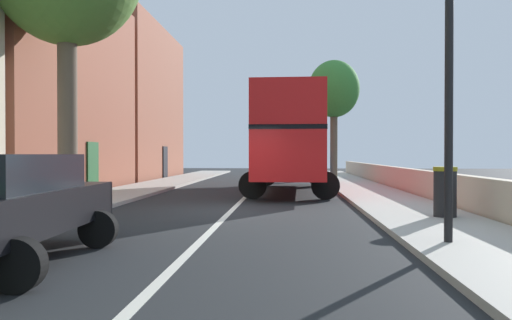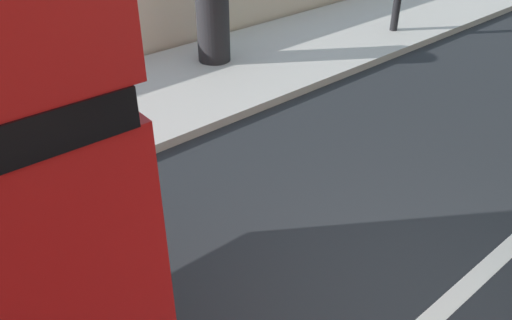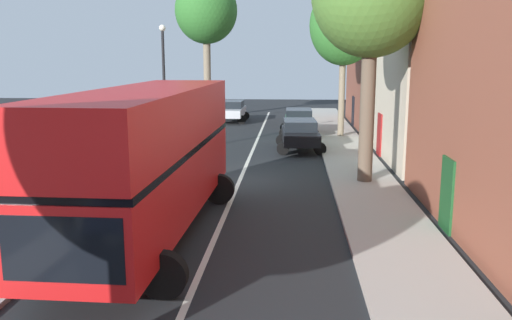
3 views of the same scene
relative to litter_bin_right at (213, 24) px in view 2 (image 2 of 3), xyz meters
The scene contains 3 objects.
sidewalk_right 2.14m from the litter_bin_right, 101.34° to the left, with size 2.60×60.00×0.12m, color #B2ADA3.
boundary_wall_right 2.31m from the litter_bin_right, 60.03° to the left, with size 0.36×54.00×1.02m, color beige.
litter_bin_right is the anchor object (origin of this frame).
Camera 2 is at (-1.20, 2.71, 3.31)m, focal length 36.33 mm.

